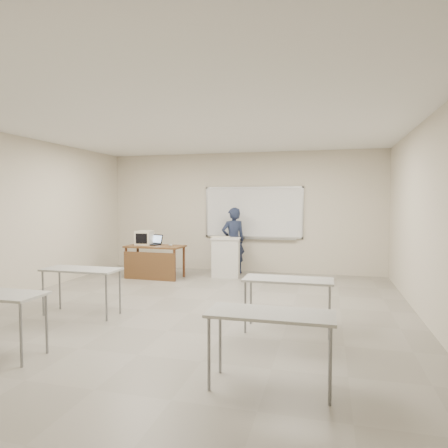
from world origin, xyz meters
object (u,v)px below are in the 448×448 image
(whiteboard, at_px, (253,213))
(laptop, at_px, (154,242))
(mouse, at_px, (170,245))
(presenter, at_px, (233,241))
(instructor_desk, at_px, (153,256))
(keyboard, at_px, (221,237))
(crt_monitor, at_px, (144,238))
(podium, at_px, (226,257))

(whiteboard, distance_m, laptop, 2.57)
(laptop, bearing_deg, mouse, 9.99)
(whiteboard, xyz_separation_m, presenter, (-0.43, -0.38, -0.67))
(instructor_desk, xyz_separation_m, keyboard, (1.41, 0.72, 0.41))
(laptop, xyz_separation_m, presenter, (1.73, 0.83, 0.01))
(instructor_desk, bearing_deg, presenter, 36.00)
(instructor_desk, height_order, presenter, presenter)
(whiteboard, distance_m, crt_monitor, 2.75)
(crt_monitor, distance_m, laptop, 0.25)
(podium, bearing_deg, laptop, -174.56)
(instructor_desk, xyz_separation_m, podium, (1.56, 0.64, -0.06))
(crt_monitor, xyz_separation_m, laptop, (0.23, 0.03, -0.11))
(whiteboard, bearing_deg, presenter, -138.28)
(podium, distance_m, presenter, 0.58)
(podium, distance_m, mouse, 1.33)
(presenter, bearing_deg, instructor_desk, 2.02)
(laptop, relative_size, mouse, 3.34)
(laptop, bearing_deg, podium, 35.49)
(keyboard, distance_m, presenter, 0.45)
(laptop, bearing_deg, presenter, 48.44)
(keyboard, height_order, presenter, presenter)
(crt_monitor, height_order, presenter, presenter)
(podium, distance_m, keyboard, 0.50)
(whiteboard, relative_size, instructor_desk, 1.87)
(whiteboard, bearing_deg, crt_monitor, -152.52)
(whiteboard, bearing_deg, instructor_desk, -144.34)
(laptop, distance_m, mouse, 0.48)
(crt_monitor, bearing_deg, podium, 7.19)
(podium, bearing_deg, keyboard, 144.67)
(laptop, relative_size, keyboard, 0.71)
(mouse, bearing_deg, crt_monitor, -178.03)
(whiteboard, bearing_deg, keyboard, -130.58)
(mouse, xyz_separation_m, presenter, (1.27, 0.94, 0.04))
(whiteboard, height_order, keyboard, whiteboard)
(laptop, bearing_deg, keyboard, 39.53)
(crt_monitor, distance_m, mouse, 0.71)
(instructor_desk, distance_m, laptop, 0.40)
(presenter, bearing_deg, crt_monitor, -8.17)
(presenter, bearing_deg, podium, 49.17)
(whiteboard, height_order, podium, whiteboard)
(keyboard, bearing_deg, instructor_desk, -161.98)
(mouse, distance_m, keyboard, 1.20)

